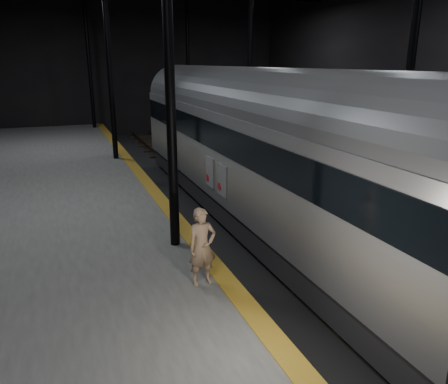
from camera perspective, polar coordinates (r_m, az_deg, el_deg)
ground at (r=17.36m, az=2.49°, el=-3.10°), size 44.00×44.00×0.00m
platform_left at (r=15.92m, az=-23.17°, el=-4.44°), size 9.00×43.80×1.00m
platform_right at (r=21.22m, az=21.43°, el=0.85°), size 9.00×43.80×1.00m
tactile_strip at (r=16.08m, az=-8.15°, el=-1.10°), size 0.50×43.80×0.01m
track at (r=17.34m, az=2.50°, el=-2.88°), size 2.40×43.00×0.24m
train at (r=15.97m, az=3.60°, el=6.68°), size 3.11×20.82×5.56m
woman at (r=9.82m, az=-2.86°, el=-7.18°), size 0.69×0.49×1.80m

